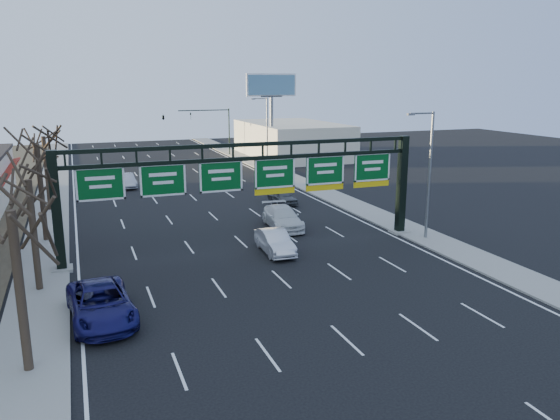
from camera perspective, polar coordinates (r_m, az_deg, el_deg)
name	(u,v)px	position (r m, az deg, el deg)	size (l,w,h in m)	color
ground	(295,292)	(29.61, 1.53, -8.52)	(160.00, 160.00, 0.00)	black
sidewalk_left	(49,223)	(46.77, -23.02, -1.30)	(3.00, 120.00, 0.12)	gray
sidewalk_right	(339,199)	(52.19, 6.22, 1.13)	(3.00, 120.00, 0.12)	gray
lane_markings	(208,211)	(47.89, -7.58, -0.08)	(21.60, 120.00, 0.01)	white
sign_gantry	(251,182)	(35.64, -3.07, 2.98)	(24.60, 1.20, 7.20)	black
building_right_distant	(292,140)	(81.78, 1.23, 7.35)	(12.00, 20.00, 5.00)	beige
tree_near	(7,182)	(21.82, -26.61, 2.59)	(3.60, 3.60, 8.86)	#2C2318
tree_gantry	(26,160)	(30.75, -25.02, 4.79)	(3.60, 3.60, 8.48)	#2C2318
tree_mid	(35,129)	(40.60, -24.23, 7.70)	(3.60, 3.60, 9.24)	#2C2318
tree_far	(42,124)	(50.59, -23.62, 8.23)	(3.60, 3.60, 8.86)	#2C2318
streetlight_near	(428,169)	(39.35, 15.23, 4.19)	(2.15, 0.22, 9.00)	slate
streetlight_far	(266,129)	(69.57, -1.46, 8.43)	(2.15, 0.22, 9.00)	slate
billboard_right	(271,96)	(74.89, -0.91, 11.84)	(7.00, 0.50, 12.00)	slate
traffic_signal_mast	(189,120)	(82.21, -9.52, 9.30)	(10.16, 0.54, 7.00)	black
car_blue_suv	(101,304)	(27.29, -18.20, -9.28)	(2.78, 6.02, 1.67)	#141251
car_silver_sedan	(275,242)	(35.81, -0.55, -3.33)	(1.59, 4.55, 1.50)	silver
car_white_wagon	(283,217)	(41.84, 0.26, -0.79)	(2.28, 5.60, 1.63)	silver
car_grey_far	(282,196)	(50.10, 0.26, 1.43)	(1.61, 4.00, 1.36)	#46494C
car_silver_distant	(126,181)	(60.09, -15.76, 2.97)	(1.54, 4.43, 1.46)	#A6A5AA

